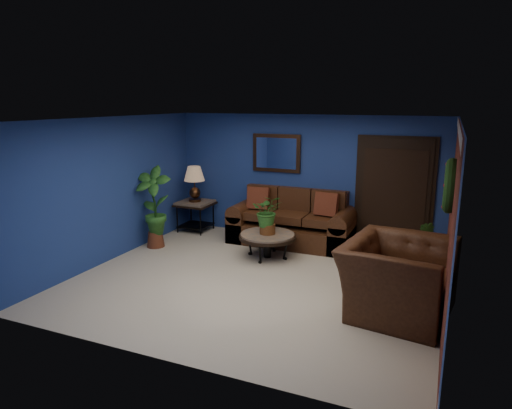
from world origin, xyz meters
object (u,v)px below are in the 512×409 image
at_px(sofa, 293,225).
at_px(end_table, 195,208).
at_px(coffee_table, 267,237).
at_px(side_chair, 303,216).
at_px(armchair, 397,278).
at_px(table_lamp, 194,180).

height_order(sofa, end_table, sofa).
distance_m(sofa, end_table, 2.20).
height_order(coffee_table, side_chair, side_chair).
height_order(coffee_table, end_table, end_table).
relative_size(sofa, side_chair, 2.45).
xyz_separation_m(end_table, side_chair, (2.40, 0.07, 0.05)).
relative_size(coffee_table, side_chair, 1.05).
bearing_deg(coffee_table, armchair, -29.59).
relative_size(coffee_table, armchair, 0.69).
bearing_deg(table_lamp, side_chair, 1.67).
bearing_deg(end_table, side_chair, 1.67).
bearing_deg(coffee_table, end_table, 154.44).
distance_m(sofa, table_lamp, 2.33).
bearing_deg(end_table, sofa, 1.05).
distance_m(sofa, armchair, 3.28).
bearing_deg(sofa, armchair, -46.58).
bearing_deg(sofa, side_chair, 8.18).
distance_m(coffee_table, end_table, 2.29).
relative_size(sofa, end_table, 3.35).
height_order(sofa, side_chair, sofa).
bearing_deg(armchair, table_lamp, 70.82).
relative_size(sofa, armchair, 1.61).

